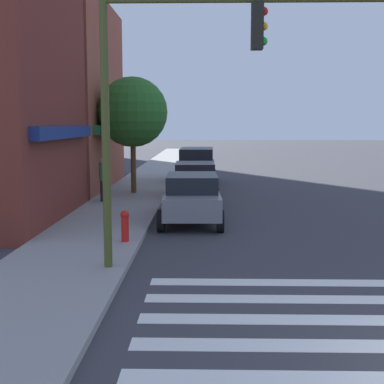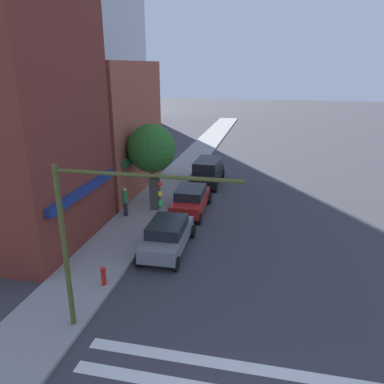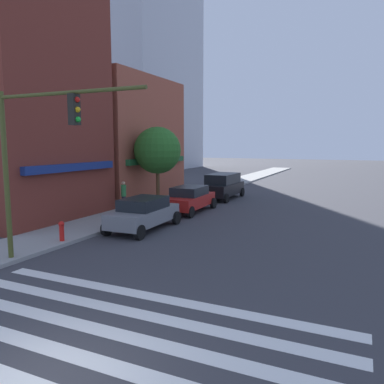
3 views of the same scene
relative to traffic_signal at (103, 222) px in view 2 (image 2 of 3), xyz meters
name	(u,v)px [view 2 (image 2 of 3)]	position (x,y,z in m)	size (l,w,h in m)	color
storefront_row	(70,115)	(10.00, 6.54, 1.92)	(17.54, 5.30, 14.66)	maroon
traffic_signal	(103,222)	(0.00, 0.00, 0.00)	(0.32, 5.90, 6.00)	#474C1E
sedan_grey	(168,235)	(6.31, -0.25, -3.36)	(4.44, 2.02, 1.59)	slate
sedan_red	(191,199)	(11.69, -0.25, -3.36)	(4.44, 2.02, 1.59)	#B21E19
suv_black	(208,171)	(17.79, -0.25, -3.17)	(4.73, 2.12, 1.94)	black
pedestrian_green_top	(125,201)	(9.87, 3.41, -3.12)	(0.32, 0.32, 1.77)	#23232D
fire_hydrant	(103,275)	(2.53, 1.45, -3.58)	(0.24, 0.24, 0.84)	red
street_tree	(151,148)	(12.64, 2.55, -0.42)	(3.13, 3.13, 5.20)	brown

